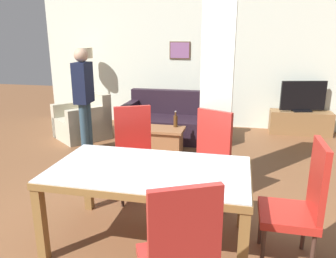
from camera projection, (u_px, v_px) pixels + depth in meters
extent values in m
plane|color=brown|center=(151.00, 241.00, 3.13)|extent=(18.00, 18.00, 0.00)
cube|color=silver|center=(205.00, 63.00, 6.88)|extent=(7.20, 0.06, 2.70)
cube|color=brown|center=(180.00, 50.00, 6.88)|extent=(0.44, 0.02, 0.36)
cube|color=#8C598C|center=(180.00, 50.00, 6.87)|extent=(0.40, 0.01, 0.32)
cube|color=silver|center=(217.00, 82.00, 3.97)|extent=(0.38, 0.35, 2.70)
cube|color=olive|center=(133.00, 196.00, 2.49)|extent=(1.78, 0.06, 0.06)
cube|color=olive|center=(162.00, 155.00, 3.37)|extent=(1.78, 0.06, 0.06)
cube|color=olive|center=(62.00, 165.00, 3.11)|extent=(0.06, 0.88, 0.06)
cube|color=olive|center=(248.00, 181.00, 2.75)|extent=(0.06, 0.88, 0.06)
cube|color=silver|center=(149.00, 169.00, 2.92)|extent=(1.76, 0.98, 0.01)
cube|color=olive|center=(41.00, 224.00, 2.79)|extent=(0.08, 0.08, 0.68)
cube|color=olive|center=(243.00, 251.00, 2.44)|extent=(0.08, 0.08, 0.68)
cube|color=olive|center=(88.00, 181.00, 3.63)|extent=(0.08, 0.08, 0.68)
cube|color=olive|center=(243.00, 196.00, 3.28)|extent=(0.08, 0.08, 0.68)
cube|color=red|center=(185.00, 236.00, 1.88)|extent=(0.41, 0.24, 0.62)
cube|color=red|center=(136.00, 164.00, 3.87)|extent=(0.61, 0.61, 0.07)
cube|color=red|center=(133.00, 131.00, 3.97)|extent=(0.41, 0.24, 0.62)
cylinder|color=#452D23|center=(155.00, 187.00, 3.80)|extent=(0.04, 0.04, 0.40)
cylinder|color=#452D23|center=(122.00, 190.00, 3.71)|extent=(0.04, 0.04, 0.40)
cylinder|color=#452D23|center=(149.00, 174.00, 4.15)|extent=(0.04, 0.04, 0.40)
cylinder|color=#452D23|center=(119.00, 177.00, 4.07)|extent=(0.04, 0.04, 0.40)
cube|color=red|center=(287.00, 215.00, 2.76)|extent=(0.46, 0.46, 0.07)
cube|color=red|center=(318.00, 180.00, 2.62)|extent=(0.05, 0.44, 0.62)
cylinder|color=#452D23|center=(263.00, 249.00, 2.68)|extent=(0.04, 0.04, 0.40)
cylinder|color=#452D23|center=(260.00, 224.00, 3.04)|extent=(0.04, 0.04, 0.40)
cylinder|color=#452D23|center=(312.00, 256.00, 2.60)|extent=(0.04, 0.04, 0.40)
cylinder|color=#452D23|center=(304.00, 229.00, 2.96)|extent=(0.04, 0.04, 0.40)
cube|color=red|center=(203.00, 170.00, 3.68)|extent=(0.62, 0.62, 0.07)
cube|color=red|center=(214.00, 137.00, 3.74)|extent=(0.41, 0.24, 0.62)
cylinder|color=#452D23|center=(208.00, 200.00, 3.49)|extent=(0.04, 0.04, 0.40)
cylinder|color=#452D23|center=(180.00, 190.00, 3.72)|extent=(0.04, 0.04, 0.40)
cylinder|color=#452D23|center=(226.00, 188.00, 3.77)|extent=(0.04, 0.04, 0.40)
cylinder|color=#452D23|center=(198.00, 179.00, 4.00)|extent=(0.04, 0.04, 0.40)
cube|color=black|center=(174.00, 128.00, 6.18)|extent=(1.83, 0.86, 0.42)
cube|color=black|center=(177.00, 102.00, 6.38)|extent=(1.83, 0.18, 0.46)
cube|color=black|center=(218.00, 124.00, 5.98)|extent=(0.16, 0.86, 0.67)
cube|color=black|center=(131.00, 119.00, 6.32)|extent=(0.16, 0.86, 0.67)
cube|color=beige|center=(82.00, 128.00, 6.26)|extent=(1.17, 1.17, 0.40)
cube|color=beige|center=(97.00, 104.00, 6.35)|extent=(0.76, 0.65, 0.45)
cube|color=beige|center=(90.00, 125.00, 5.97)|extent=(0.64, 0.76, 0.65)
cube|color=beige|center=(74.00, 118.00, 6.47)|extent=(0.64, 0.76, 0.65)
cube|color=#8F5B38|center=(163.00, 129.00, 5.31)|extent=(0.70, 0.45, 0.04)
cube|color=#8F5B38|center=(163.00, 142.00, 5.37)|extent=(0.62, 0.37, 0.41)
cylinder|color=#4C2D14|center=(176.00, 121.00, 5.37)|extent=(0.07, 0.07, 0.19)
cylinder|color=#4C2D14|center=(176.00, 114.00, 5.33)|extent=(0.03, 0.03, 0.07)
cylinder|color=#B7B7BC|center=(176.00, 111.00, 5.32)|extent=(0.03, 0.03, 0.01)
cube|color=olive|center=(300.00, 123.00, 6.51)|extent=(1.17, 0.40, 0.46)
cube|color=black|center=(301.00, 111.00, 6.45)|extent=(0.39, 0.28, 0.03)
cube|color=black|center=(303.00, 96.00, 6.36)|extent=(0.86, 0.26, 0.57)
cylinder|color=#B7B7BC|center=(89.00, 123.00, 7.35)|extent=(0.32, 0.32, 0.02)
cylinder|color=#B7B7BC|center=(87.00, 91.00, 7.15)|extent=(0.04, 0.04, 1.42)
cylinder|color=beige|center=(84.00, 53.00, 6.93)|extent=(0.35, 0.35, 0.22)
cylinder|color=#2D4657|center=(88.00, 126.00, 5.59)|extent=(0.13, 0.13, 0.83)
cylinder|color=#2D4657|center=(84.00, 128.00, 5.43)|extent=(0.13, 0.13, 0.83)
cube|color=#141A33|center=(83.00, 83.00, 5.31)|extent=(0.24, 0.39, 0.66)
sphere|color=tan|center=(81.00, 55.00, 5.18)|extent=(0.22, 0.22, 0.22)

